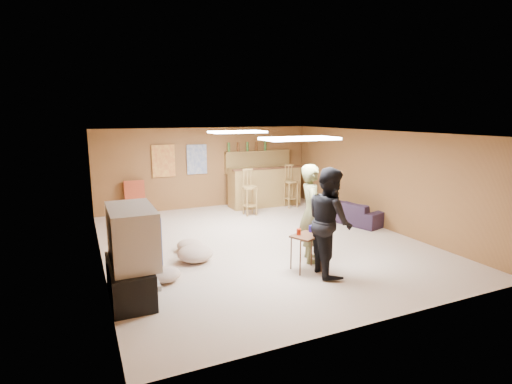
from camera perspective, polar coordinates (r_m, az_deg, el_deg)
name	(u,v)px	position (r m, az deg, el deg)	size (l,w,h in m)	color
ground	(260,242)	(8.18, 0.58, -7.14)	(7.00, 7.00, 0.00)	#C2AA94
ceiling	(260,133)	(7.78, 0.61, 8.45)	(6.00, 7.00, 0.02)	silver
wall_back	(207,168)	(11.14, -6.98, 3.46)	(6.00, 0.02, 2.20)	brown
wall_front	(383,238)	(5.03, 17.64, -6.23)	(6.00, 0.02, 2.20)	brown
wall_left	(98,202)	(7.21, -21.63, -1.36)	(0.02, 7.00, 2.20)	brown
wall_right	(379,179)	(9.54, 17.19, 1.79)	(0.02, 7.00, 2.20)	brown
tv_stand	(130,280)	(6.03, -17.60, -11.91)	(0.55, 1.30, 0.50)	black
dvd_box	(146,284)	(6.10, -15.44, -12.56)	(0.35, 0.50, 0.08)	#B2B2B7
tv_body	(132,235)	(5.82, -17.28, -5.93)	(0.60, 1.10, 0.80)	#B2B2B7
tv_screen	(155,233)	(5.86, -14.27, -5.65)	(0.02, 0.95, 0.65)	navy
bar_counter	(265,187)	(11.26, 1.23, 0.79)	(2.00, 0.60, 1.10)	olive
bar_lip	(269,168)	(10.95, 1.80, 3.41)	(2.10, 0.12, 0.05)	#442615
bar_shelf	(258,152)	(11.53, 0.29, 5.80)	(2.00, 0.18, 0.05)	olive
bar_backing	(258,162)	(11.58, 0.24, 4.33)	(2.00, 0.14, 0.60)	olive
poster_left	(164,161)	(10.78, -13.07, 4.35)	(0.60, 0.03, 0.85)	#BF3F26
poster_right	(197,159)	(10.99, -8.45, 4.64)	(0.55, 0.03, 0.80)	#334C99
folding_chair_stack	(135,198)	(10.64, -16.91, -0.84)	(0.50, 0.14, 0.90)	#A93B1F
ceiling_panel_front	(300,139)	(6.45, 6.25, 7.59)	(1.20, 0.60, 0.04)	white
ceiling_panel_back	(237,132)	(8.88, -2.67, 8.56)	(1.20, 0.60, 0.04)	white
person_olive	(311,213)	(7.02, 7.88, -3.01)	(0.63, 0.41, 1.72)	brown
person_black	(330,221)	(6.49, 10.47, -4.14)	(0.85, 0.66, 1.74)	black
sofa	(348,211)	(9.90, 12.96, -2.61)	(1.81, 0.71, 0.53)	black
tray_table	(306,253)	(6.70, 7.18, -8.61)	(0.47, 0.38, 0.61)	#442615
cup_red_near	(299,232)	(6.59, 6.13, -5.66)	(0.07, 0.07, 0.10)	red
cup_red_far	(316,233)	(6.56, 8.50, -5.78)	(0.08, 0.08, 0.10)	red
cup_blue	(311,229)	(6.77, 7.86, -5.22)	(0.08, 0.08, 0.11)	navy
bar_stool_left	(250,194)	(10.20, -0.89, -0.29)	(0.35, 0.35, 1.10)	olive
bar_stool_right	(291,185)	(11.11, 5.03, 1.03)	(0.40, 0.40, 1.26)	olive
cushion_near_tv	(195,254)	(7.19, -8.69, -8.68)	(0.62, 0.62, 0.28)	tan
cushion_mid	(190,245)	(7.75, -9.47, -7.48)	(0.49, 0.49, 0.22)	tan
cushion_far	(165,275)	(6.47, -12.84, -11.42)	(0.48, 0.48, 0.21)	tan
bottle_row	(247,147)	(11.37, -1.24, 6.50)	(1.20, 0.08, 0.26)	#3F7233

